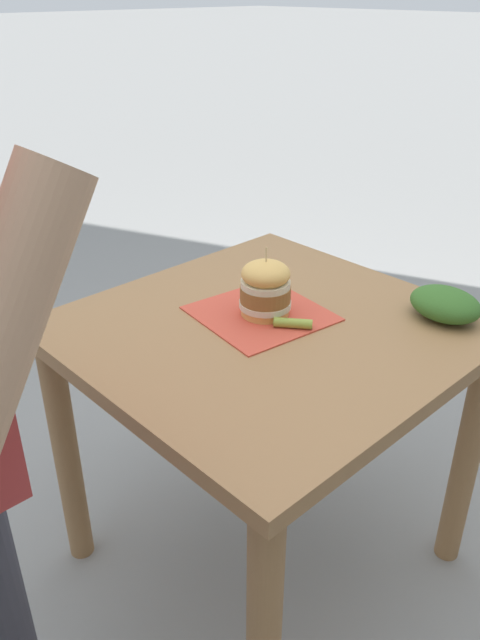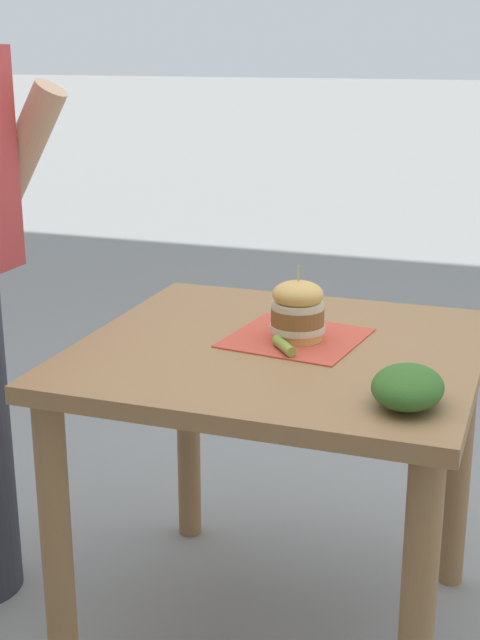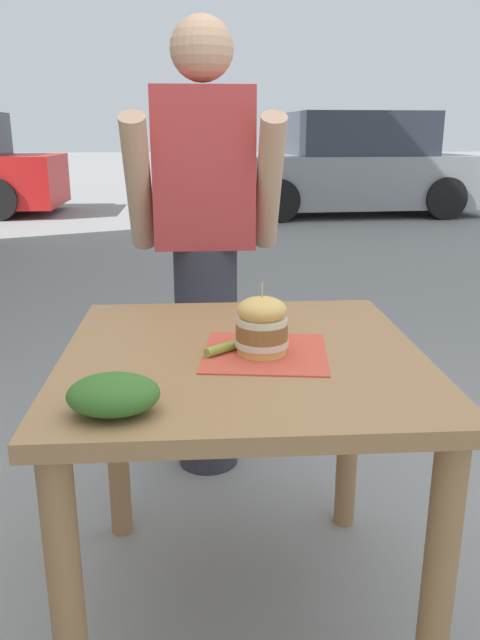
{
  "view_description": "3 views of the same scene",
  "coord_description": "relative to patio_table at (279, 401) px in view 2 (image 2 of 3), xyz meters",
  "views": [
    {
      "loc": [
        -0.92,
        0.97,
        1.52
      ],
      "look_at": [
        0.0,
        0.1,
        0.84
      ],
      "focal_mm": 35.0,
      "sensor_mm": 36.0,
      "label": 1
    },
    {
      "loc": [
        -1.9,
        -0.56,
        1.46
      ],
      "look_at": [
        0.0,
        0.1,
        0.84
      ],
      "focal_mm": 50.0,
      "sensor_mm": 36.0,
      "label": 2
    },
    {
      "loc": [
        -0.1,
        -1.46,
        1.31
      ],
      "look_at": [
        0.0,
        0.1,
        0.84
      ],
      "focal_mm": 35.0,
      "sensor_mm": 36.0,
      "label": 3
    }
  ],
  "objects": [
    {
      "name": "patio_table",
      "position": [
        0.0,
        0.0,
        0.0
      ],
      "size": [
        0.89,
        0.92,
        0.79
      ],
      "color": "#9E7247",
      "rests_on": "ground"
    },
    {
      "name": "ground_plane",
      "position": [
        0.0,
        0.0,
        -0.64
      ],
      "size": [
        80.0,
        80.0,
        0.0
      ],
      "primitive_type": "plane",
      "color": "gray"
    },
    {
      "name": "side_salad",
      "position": [
        -0.27,
        -0.34,
        0.18
      ],
      "size": [
        0.18,
        0.14,
        0.08
      ],
      "primitive_type": "ellipsoid",
      "color": "#386B28",
      "rests_on": "patio_table"
    },
    {
      "name": "serving_paper",
      "position": [
        0.05,
        -0.02,
        0.14
      ],
      "size": [
        0.34,
        0.34,
        0.0
      ],
      "primitive_type": "cube",
      "rotation": [
        0.0,
        0.0,
        -0.13
      ],
      "color": "#D64C38",
      "rests_on": "patio_table"
    },
    {
      "name": "sandwich",
      "position": [
        0.04,
        -0.03,
        0.22
      ],
      "size": [
        0.13,
        0.13,
        0.18
      ],
      "color": "#E5B25B",
      "rests_on": "serving_paper"
    },
    {
      "name": "pickle_spear",
      "position": [
        -0.05,
        -0.02,
        0.16
      ],
      "size": [
        0.09,
        0.08,
        0.02
      ],
      "primitive_type": "cylinder",
      "rotation": [
        0.0,
        1.57,
        0.67
      ],
      "color": "#8EA83D",
      "rests_on": "serving_paper"
    }
  ]
}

